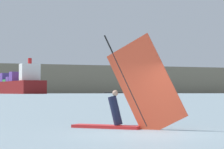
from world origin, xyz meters
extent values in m
plane|color=gray|center=(0.00, 0.00, 0.00)|extent=(4000.00, 4000.00, 0.00)
cube|color=red|center=(-0.42, 2.96, 0.06)|extent=(2.50, 2.30, 0.12)
cylinder|color=black|center=(0.16, 2.45, 1.84)|extent=(1.39, 1.21, 3.46)
cube|color=#E54C2D|center=(0.78, 1.92, 1.63)|extent=(2.43, 2.12, 3.86)
cylinder|color=black|center=(0.20, 2.41, 1.36)|extent=(1.43, 1.24, 0.04)
cylinder|color=#191E38|center=(-0.16, 2.73, 0.67)|extent=(0.65, 0.63, 1.14)
sphere|color=tan|center=(-0.16, 2.73, 1.34)|extent=(0.22, 0.22, 0.22)
cube|color=maroon|center=(45.77, 545.45, 6.88)|extent=(53.09, 155.65, 13.75)
cube|color=silver|center=(56.77, 488.06, 22.53)|extent=(21.68, 14.68, 17.56)
cylinder|color=red|center=(56.77, 488.06, 34.31)|extent=(4.00, 4.00, 6.00)
cube|color=#59388C|center=(50.50, 520.77, 18.95)|extent=(24.03, 16.20, 10.40)
cube|color=#59388C|center=(47.93, 534.15, 16.35)|extent=(24.03, 16.20, 5.20)
cube|color=#2D8C47|center=(45.37, 547.53, 15.05)|extent=(24.03, 16.20, 2.60)
cube|color=#59388C|center=(42.80, 560.90, 18.95)|extent=(24.03, 16.20, 10.40)
cube|color=gold|center=(40.24, 574.28, 15.05)|extent=(24.03, 16.20, 2.60)
cube|color=#1E66AD|center=(37.67, 587.65, 16.35)|extent=(24.03, 16.20, 5.20)
cube|color=#59388C|center=(35.11, 601.03, 18.95)|extent=(24.03, 16.20, 10.40)
cube|color=#756B56|center=(377.59, 942.08, 25.21)|extent=(1194.84, 297.01, 50.43)
camera|label=1|loc=(-5.53, -14.63, 1.36)|focal=76.90mm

